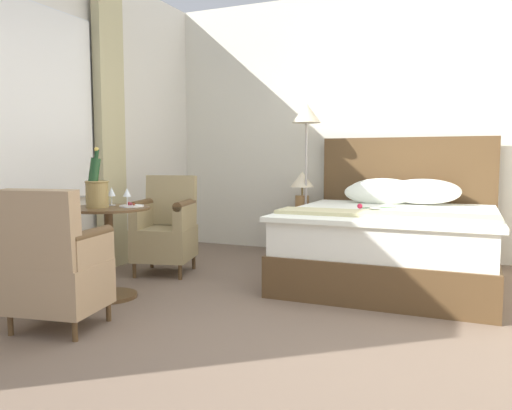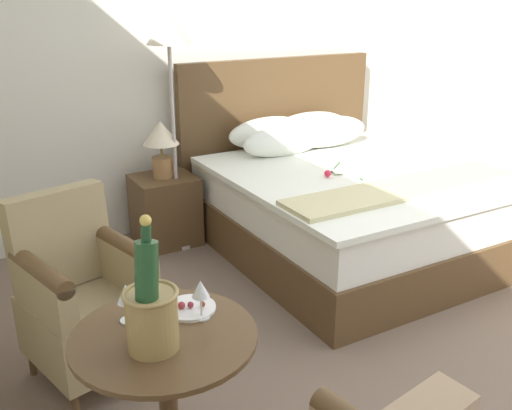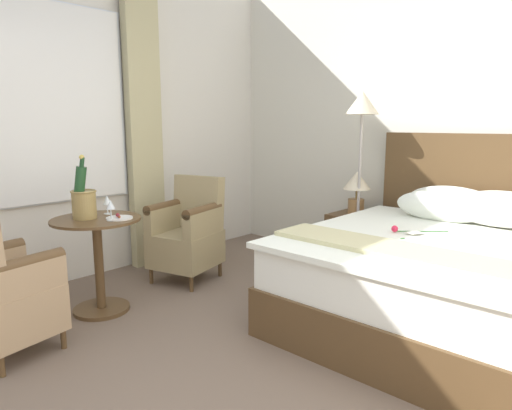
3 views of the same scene
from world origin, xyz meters
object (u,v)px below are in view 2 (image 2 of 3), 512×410
Objects in this scene: champagne_bucket at (151,310)px; wine_glass_near_bucket at (201,291)px; bedside_lamp at (161,141)px; wine_glass_near_edge at (126,295)px; nightstand at (165,210)px; bed at (341,200)px; armchair_by_window at (83,298)px; side_table_round at (168,404)px; floor_lamp_brass at (170,56)px; snack_plate at (190,308)px.

wine_glass_near_bucket is at bearing 23.15° from champagne_bucket.
bedside_lamp is 0.90× the size of champagne_bucket.
nightstand is at bearing 66.25° from wine_glass_near_edge.
wine_glass_near_bucket is at bearing -24.52° from wine_glass_near_edge.
bed is 4.80× the size of bedside_lamp.
nightstand is at bearing 55.09° from armchair_by_window.
bedside_lamp reaches higher than side_table_round.
bed is 1.37m from nightstand.
floor_lamp_brass is at bearing -48.63° from bedside_lamp.
bed is 2.55m from side_table_round.
nightstand is 1.13× the size of champagne_bucket.
wine_glass_near_bucket is at bearing -107.36° from bedside_lamp.
nightstand is 0.31× the size of floor_lamp_brass.
champagne_bucket is at bearing -140.74° from snack_plate.
bed reaches higher than side_table_round.
armchair_by_window is at bearing 90.14° from wine_glass_near_edge.
nightstand is at bearing 0.00° from bedside_lamp.
armchair_by_window is (-0.00, 0.80, -0.41)m from wine_glass_near_edge.
bed is 2.44m from wine_glass_near_bucket.
bedside_lamp is 2.86× the size of wine_glass_near_edge.
side_table_round is (-0.87, -2.32, 0.16)m from nightstand.
side_table_round is at bearing -168.74° from wine_glass_near_bucket.
wine_glass_near_edge is at bearing -145.82° from bed.
floor_lamp_brass reaches higher than side_table_round.
side_table_round is (-0.87, -2.32, -0.39)m from bedside_lamp.
snack_plate is at bearing 100.94° from wine_glass_near_bucket.
champagne_bucket is at bearing -113.63° from floor_lamp_brass.
wine_glass_near_edge is (-0.08, 0.14, 0.41)m from side_table_round.
wine_glass_near_edge is at bearing 96.07° from champagne_bucket.
champagne_bucket is 3.16× the size of wine_glass_near_edge.
champagne_bucket is at bearing -83.93° from wine_glass_near_edge.
bed is 13.73× the size of wine_glass_near_edge.
floor_lamp_brass is 11.36× the size of wine_glass_near_bucket.
bed is at bearing 16.49° from armchair_by_window.
snack_plate reaches higher than nightstand.
snack_plate is (-0.01, 0.07, -0.10)m from wine_glass_near_bucket.
floor_lamp_brass is 2.36× the size of side_table_round.
snack_plate is at bearing 39.26° from champagne_bucket.
wine_glass_near_bucket reaches higher than snack_plate.
floor_lamp_brass reaches higher than bedside_lamp.
armchair_by_window is at bearing -124.91° from nightstand.
bed is at bearing 34.18° from wine_glass_near_edge.
side_table_round is at bearing -84.94° from armchair_by_window.
wine_glass_near_edge is at bearing 119.78° from side_table_round.
nightstand is 1.18m from floor_lamp_brass.
wine_glass_near_edge is 0.90m from armchair_by_window.
bedside_lamp is 2.37m from wine_glass_near_edge.
nightstand is at bearing 131.36° from floor_lamp_brass.
snack_plate is 0.92m from armchair_by_window.
bed reaches higher than wine_glass_near_bucket.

